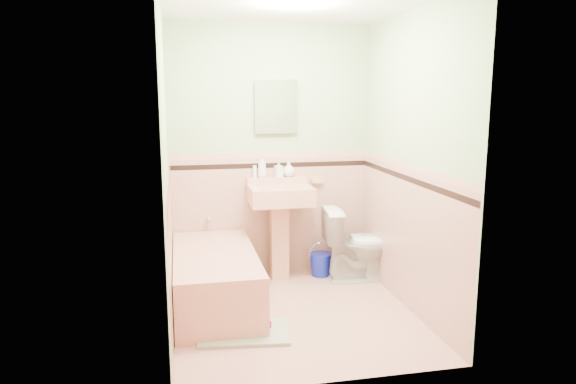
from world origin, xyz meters
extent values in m
plane|color=#D89F8D|center=(0.00, 0.00, 0.00)|extent=(2.20, 2.20, 0.00)
plane|color=white|center=(0.00, 0.00, 2.50)|extent=(2.20, 2.20, 0.00)
plane|color=beige|center=(0.00, 1.10, 1.25)|extent=(2.50, 0.00, 2.50)
plane|color=beige|center=(0.00, -1.10, 1.25)|extent=(2.50, 0.00, 2.50)
plane|color=beige|center=(-1.00, 0.00, 1.25)|extent=(0.00, 2.50, 2.50)
plane|color=beige|center=(1.00, 0.00, 1.25)|extent=(0.00, 2.50, 2.50)
plane|color=#DBA493|center=(0.00, 1.09, 0.60)|extent=(2.00, 0.00, 2.00)
plane|color=#DBA493|center=(0.00, -1.09, 0.60)|extent=(2.00, 0.00, 2.00)
plane|color=#DBA493|center=(-0.99, 0.00, 0.60)|extent=(0.00, 2.20, 2.20)
plane|color=#DBA493|center=(0.99, 0.00, 0.60)|extent=(0.00, 2.20, 2.20)
plane|color=black|center=(0.00, 1.08, 1.12)|extent=(2.00, 0.00, 2.00)
plane|color=black|center=(0.00, -1.08, 1.12)|extent=(2.00, 0.00, 2.00)
plane|color=black|center=(-0.98, 0.00, 1.12)|extent=(0.00, 2.20, 2.20)
plane|color=black|center=(0.98, 0.00, 1.12)|extent=(0.00, 2.20, 2.20)
plane|color=#D89184|center=(0.00, 1.08, 1.22)|extent=(2.00, 0.00, 2.00)
plane|color=#D89184|center=(0.00, -1.08, 1.22)|extent=(2.00, 0.00, 2.00)
plane|color=#D89184|center=(-0.98, 0.00, 1.22)|extent=(0.00, 2.20, 2.20)
plane|color=#D89184|center=(0.98, 0.00, 1.22)|extent=(0.00, 2.20, 2.20)
cube|color=tan|center=(-0.63, 0.33, 0.23)|extent=(0.70, 1.50, 0.45)
cylinder|color=silver|center=(-0.63, 1.05, 0.63)|extent=(0.04, 0.12, 0.04)
cylinder|color=silver|center=(0.05, 1.00, 0.95)|extent=(0.02, 0.02, 0.10)
cube|color=white|center=(0.05, 1.07, 1.70)|extent=(0.40, 0.04, 0.51)
cube|color=tan|center=(0.47, 1.06, 0.95)|extent=(0.11, 0.06, 0.04)
imported|color=#B2B2B2|center=(-0.10, 1.04, 1.12)|extent=(0.11, 0.11, 0.22)
imported|color=#B2B2B2|center=(0.07, 1.04, 1.09)|extent=(0.09, 0.09, 0.16)
imported|color=#B2B2B2|center=(0.17, 1.04, 1.09)|extent=(0.15, 0.15, 0.15)
cylinder|color=white|center=(-0.17, 1.04, 1.07)|extent=(0.04, 0.04, 0.12)
imported|color=white|center=(0.82, 0.71, 0.36)|extent=(0.74, 0.46, 0.73)
cube|color=gray|center=(-0.46, -0.30, 0.01)|extent=(0.73, 0.53, 0.03)
cube|color=#BF1E59|center=(-0.32, -0.28, 0.05)|extent=(0.15, 0.11, 0.06)
camera|label=1|loc=(-0.91, -4.12, 1.82)|focal=33.28mm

